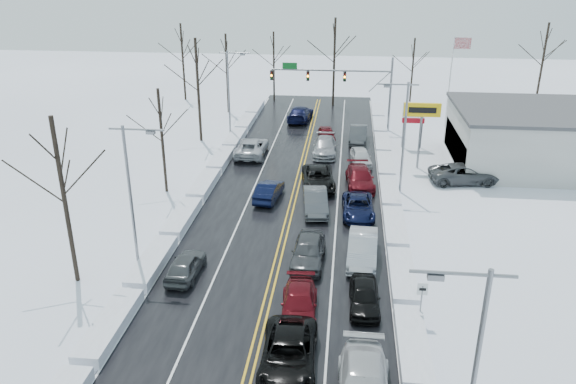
# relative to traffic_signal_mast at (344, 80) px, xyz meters

# --- Properties ---
(ground) EXTENTS (160.00, 160.00, 0.00)m
(ground) POSITION_rel_traffic_signal_mast_xyz_m (-3.45, -27.99, -5.48)
(ground) COLOR white
(ground) RESTS_ON ground
(road_surface) EXTENTS (14.00, 84.00, 0.01)m
(road_surface) POSITION_rel_traffic_signal_mast_xyz_m (-3.45, -25.99, -5.47)
(road_surface) COLOR black
(road_surface) RESTS_ON ground
(snow_bank_left) EXTENTS (1.45, 72.00, 0.67)m
(snow_bank_left) POSITION_rel_traffic_signal_mast_xyz_m (-11.05, -25.99, -5.48)
(snow_bank_left) COLOR silver
(snow_bank_left) RESTS_ON ground
(snow_bank_right) EXTENTS (1.45, 72.00, 0.67)m
(snow_bank_right) POSITION_rel_traffic_signal_mast_xyz_m (4.15, -25.99, -5.48)
(snow_bank_right) COLOR silver
(snow_bank_right) RESTS_ON ground
(traffic_signal_mast) EXTENTS (13.28, 0.39, 8.00)m
(traffic_signal_mast) POSITION_rel_traffic_signal_mast_xyz_m (0.00, 0.00, 0.00)
(traffic_signal_mast) COLOR slate
(traffic_signal_mast) RESTS_ON ground
(tires_plus_sign) EXTENTS (3.20, 0.34, 6.00)m
(tires_plus_sign) POSITION_rel_traffic_signal_mast_xyz_m (7.05, -12.00, -0.49)
(tires_plus_sign) COLOR slate
(tires_plus_sign) RESTS_ON ground
(used_vehicles_sign) EXTENTS (2.20, 0.22, 4.65)m
(used_vehicles_sign) POSITION_rel_traffic_signal_mast_xyz_m (7.05, -5.99, -2.16)
(used_vehicles_sign) COLOR slate
(used_vehicles_sign) RESTS_ON ground
(speed_limit_sign) EXTENTS (0.55, 0.09, 2.35)m
(speed_limit_sign) POSITION_rel_traffic_signal_mast_xyz_m (4.75, -35.99, -3.84)
(speed_limit_sign) COLOR slate
(speed_limit_sign) RESTS_ON ground
(flagpole) EXTENTS (1.87, 1.20, 10.00)m
(flagpole) POSITION_rel_traffic_signal_mast_xyz_m (11.72, 2.01, 0.45)
(flagpole) COLOR silver
(flagpole) RESTS_ON ground
(dealership_building) EXTENTS (20.40, 12.40, 5.30)m
(dealership_building) POSITION_rel_traffic_signal_mast_xyz_m (20.53, -9.99, -2.82)
(dealership_building) COLOR beige
(dealership_building) RESTS_ON ground
(streetlight_se) EXTENTS (3.20, 0.25, 9.00)m
(streetlight_se) POSITION_rel_traffic_signal_mast_xyz_m (4.85, -45.99, -0.17)
(streetlight_se) COLOR slate
(streetlight_se) RESTS_ON ground
(streetlight_ne) EXTENTS (3.20, 0.25, 9.00)m
(streetlight_ne) POSITION_rel_traffic_signal_mast_xyz_m (4.85, -17.99, -0.17)
(streetlight_ne) COLOR slate
(streetlight_ne) RESTS_ON ground
(streetlight_sw) EXTENTS (3.20, 0.25, 9.00)m
(streetlight_sw) POSITION_rel_traffic_signal_mast_xyz_m (-11.74, -31.99, -0.17)
(streetlight_sw) COLOR slate
(streetlight_sw) RESTS_ON ground
(streetlight_nw) EXTENTS (3.20, 0.25, 9.00)m
(streetlight_nw) POSITION_rel_traffic_signal_mast_xyz_m (-11.74, -3.99, -0.17)
(streetlight_nw) COLOR slate
(streetlight_nw) RESTS_ON ground
(tree_left_b) EXTENTS (4.00, 4.00, 10.00)m
(tree_left_b) POSITION_rel_traffic_signal_mast_xyz_m (-14.95, -33.99, 1.51)
(tree_left_b) COLOR #2D231C
(tree_left_b) RESTS_ON ground
(tree_left_c) EXTENTS (3.40, 3.40, 8.50)m
(tree_left_c) POSITION_rel_traffic_signal_mast_xyz_m (-13.95, -19.99, 0.46)
(tree_left_c) COLOR #2D231C
(tree_left_c) RESTS_ON ground
(tree_left_d) EXTENTS (4.20, 4.20, 10.50)m
(tree_left_d) POSITION_rel_traffic_signal_mast_xyz_m (-14.65, -5.99, 1.86)
(tree_left_d) COLOR #2D231C
(tree_left_d) RESTS_ON ground
(tree_left_e) EXTENTS (3.80, 3.80, 9.50)m
(tree_left_e) POSITION_rel_traffic_signal_mast_xyz_m (-14.25, 6.01, 1.16)
(tree_left_e) COLOR #2D231C
(tree_left_e) RESTS_ON ground
(tree_far_a) EXTENTS (4.00, 4.00, 10.00)m
(tree_far_a) POSITION_rel_traffic_signal_mast_xyz_m (-21.45, 12.01, 1.51)
(tree_far_a) COLOR #2D231C
(tree_far_a) RESTS_ON ground
(tree_far_b) EXTENTS (3.60, 3.60, 9.00)m
(tree_far_b) POSITION_rel_traffic_signal_mast_xyz_m (-9.45, 13.01, 0.81)
(tree_far_b) COLOR #2D231C
(tree_far_b) RESTS_ON ground
(tree_far_c) EXTENTS (4.40, 4.40, 11.00)m
(tree_far_c) POSITION_rel_traffic_signal_mast_xyz_m (-1.45, 11.01, 2.21)
(tree_far_c) COLOR #2D231C
(tree_far_c) RESTS_ON ground
(tree_far_d) EXTENTS (3.40, 3.40, 8.50)m
(tree_far_d) POSITION_rel_traffic_signal_mast_xyz_m (8.55, 12.51, 0.46)
(tree_far_d) COLOR #2D231C
(tree_far_d) RESTS_ON ground
(tree_far_e) EXTENTS (4.20, 4.20, 10.50)m
(tree_far_e) POSITION_rel_traffic_signal_mast_xyz_m (24.55, 13.01, 1.86)
(tree_far_e) COLOR #2D231C
(tree_far_e) RESTS_ON ground
(queued_car_2) EXTENTS (2.73, 5.64, 1.55)m
(queued_car_2) POSITION_rel_traffic_signal_mast_xyz_m (-1.67, -40.33, -5.48)
(queued_car_2) COLOR black
(queued_car_2) RESTS_ON ground
(queued_car_3) EXTENTS (2.12, 4.75, 1.36)m
(queued_car_3) POSITION_rel_traffic_signal_mast_xyz_m (-1.58, -36.02, -5.48)
(queued_car_3) COLOR #550B11
(queued_car_3) RESTS_ON ground
(queued_car_4) EXTENTS (2.12, 4.96, 1.67)m
(queued_car_4) POSITION_rel_traffic_signal_mast_xyz_m (-1.52, -30.43, -5.48)
(queued_car_4) COLOR #3C3F41
(queued_car_4) RESTS_ON ground
(queued_car_5) EXTENTS (2.28, 5.08, 1.62)m
(queued_car_5) POSITION_rel_traffic_signal_mast_xyz_m (-1.57, -22.60, -5.48)
(queued_car_5) COLOR #444649
(queued_car_5) RESTS_ON ground
(queued_car_6) EXTENTS (3.23, 5.89, 1.57)m
(queued_car_6) POSITION_rel_traffic_signal_mast_xyz_m (-1.66, -17.68, -5.48)
(queued_car_6) COLOR black
(queued_car_6) RESTS_ON ground
(queued_car_7) EXTENTS (2.33, 5.50, 1.58)m
(queued_car_7) POSITION_rel_traffic_signal_mast_xyz_m (-1.55, -9.16, -5.48)
(queued_car_7) COLOR #94969B
(queued_car_7) RESTS_ON ground
(queued_car_8) EXTENTS (2.23, 4.35, 1.42)m
(queued_car_8) POSITION_rel_traffic_signal_mast_xyz_m (-1.55, -4.70, -5.48)
(queued_car_8) COLOR #500A11
(queued_car_8) RESTS_ON ground
(queued_car_12) EXTENTS (1.72, 4.12, 1.39)m
(queued_car_12) POSITION_rel_traffic_signal_mast_xyz_m (1.88, -34.94, -5.48)
(queued_car_12) COLOR black
(queued_car_12) RESTS_ON ground
(queued_car_13) EXTENTS (2.01, 5.18, 1.68)m
(queued_car_13) POSITION_rel_traffic_signal_mast_xyz_m (1.84, -29.77, -5.48)
(queued_car_13) COLOR #A7A9AF
(queued_car_13) RESTS_ON ground
(queued_car_14) EXTENTS (2.50, 5.08, 1.39)m
(queued_car_14) POSITION_rel_traffic_signal_mast_xyz_m (1.62, -22.97, -5.48)
(queued_car_14) COLOR black
(queued_car_14) RESTS_ON ground
(queued_car_15) EXTENTS (2.65, 5.54, 1.56)m
(queued_car_15) POSITION_rel_traffic_signal_mast_xyz_m (1.80, -17.25, -5.48)
(queued_car_15) COLOR #540B12
(queued_car_15) RESTS_ON ground
(queued_car_16) EXTENTS (2.26, 4.47, 1.46)m
(queued_car_16) POSITION_rel_traffic_signal_mast_xyz_m (1.92, -11.68, -5.48)
(queued_car_16) COLOR silver
(queued_car_16) RESTS_ON ground
(queued_car_17) EXTENTS (1.95, 5.07, 1.65)m
(queued_car_17) POSITION_rel_traffic_signal_mast_xyz_m (1.72, -4.71, -5.48)
(queued_car_17) COLOR #3C3E40
(queued_car_17) RESTS_ON ground
(oncoming_car_0) EXTENTS (2.05, 4.53, 1.44)m
(oncoming_car_0) POSITION_rel_traffic_signal_mast_xyz_m (-5.37, -20.71, -5.48)
(oncoming_car_0) COLOR black
(oncoming_car_0) RESTS_ON ground
(oncoming_car_1) EXTENTS (2.79, 5.98, 1.65)m
(oncoming_car_1) POSITION_rel_traffic_signal_mast_xyz_m (-8.55, -10.14, -5.48)
(oncoming_car_1) COLOR #B0B2B8
(oncoming_car_1) RESTS_ON ground
(oncoming_car_2) EXTENTS (2.92, 6.10, 1.72)m
(oncoming_car_2) POSITION_rel_traffic_signal_mast_xyz_m (-5.02, 3.01, -5.48)
(oncoming_car_2) COLOR black
(oncoming_car_2) RESTS_ON ground
(oncoming_car_3) EXTENTS (1.83, 4.19, 1.41)m
(oncoming_car_3) POSITION_rel_traffic_signal_mast_xyz_m (-8.68, -32.79, -5.48)
(oncoming_car_3) COLOR #434648
(oncoming_car_3) RESTS_ON ground
(parked_car_0) EXTENTS (6.16, 3.46, 1.63)m
(parked_car_0) POSITION_rel_traffic_signal_mast_xyz_m (10.58, -15.33, -5.48)
(parked_car_0) COLOR #444749
(parked_car_0) RESTS_ON ground
(parked_car_1) EXTENTS (2.84, 5.75, 1.61)m
(parked_car_1) POSITION_rel_traffic_signal_mast_xyz_m (13.52, -10.71, -5.48)
(parked_car_1) COLOR #45494B
(parked_car_1) RESTS_ON ground
(parked_car_2) EXTENTS (1.76, 4.16, 1.40)m
(parked_car_2) POSITION_rel_traffic_signal_mast_xyz_m (11.41, -5.73, -5.48)
(parked_car_2) COLOR black
(parked_car_2) RESTS_ON ground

